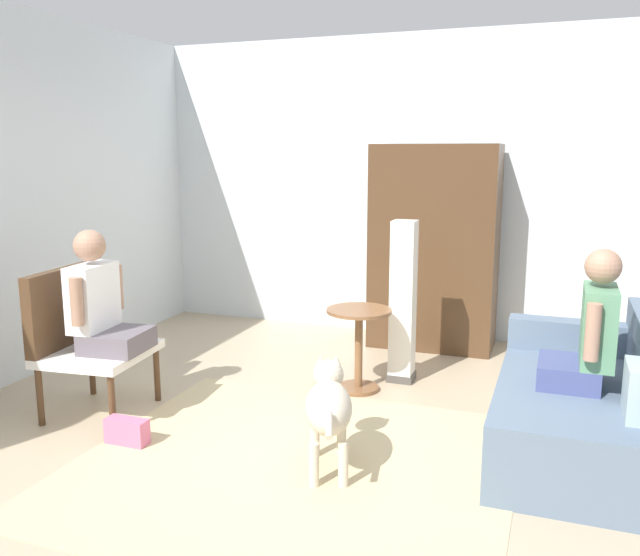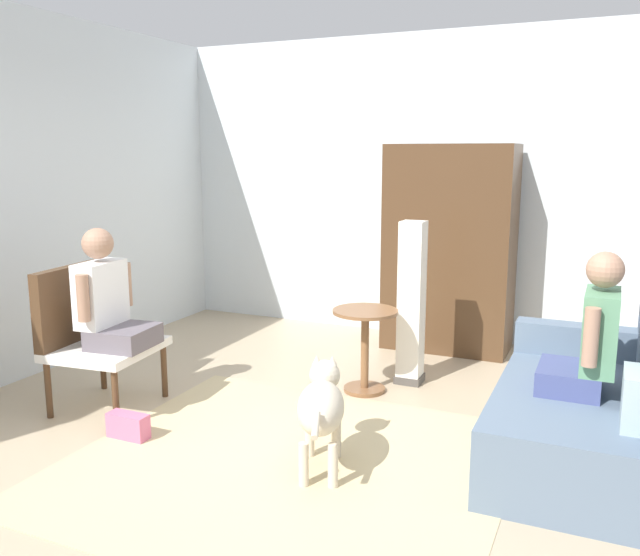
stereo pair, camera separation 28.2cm
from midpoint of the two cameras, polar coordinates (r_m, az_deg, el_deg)
ground_plane at (r=4.14m, az=-2.70°, el=-14.65°), size 6.79×6.79×0.00m
back_wall at (r=6.51m, az=7.17°, el=7.70°), size 5.84×0.12×2.87m
area_rug at (r=3.98m, az=-4.42°, el=-15.72°), size 2.46×2.28×0.01m
couch at (r=4.24m, az=20.33°, el=-10.44°), size 0.93×1.61×0.82m
armchair at (r=4.88m, az=-21.53°, el=-4.36°), size 0.70×0.76×1.00m
person_on_couch at (r=4.07m, az=20.32°, el=-4.46°), size 0.42×0.57×0.81m
person_on_armchair at (r=4.73m, az=-19.99°, el=-2.10°), size 0.49×0.56×0.82m
round_end_table at (r=4.98m, az=1.73°, el=-5.32°), size 0.49×0.49×0.63m
dog at (r=3.80m, az=-1.43°, el=-10.88°), size 0.42×0.80×0.58m
column_lamp at (r=5.16m, az=5.59°, el=-2.16°), size 0.20×0.20×1.27m
armoire_cabinet at (r=6.10m, az=8.49°, el=2.62°), size 1.11×0.56×1.85m
handbag at (r=4.40m, az=-18.08°, el=-12.46°), size 0.27×0.11×0.16m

